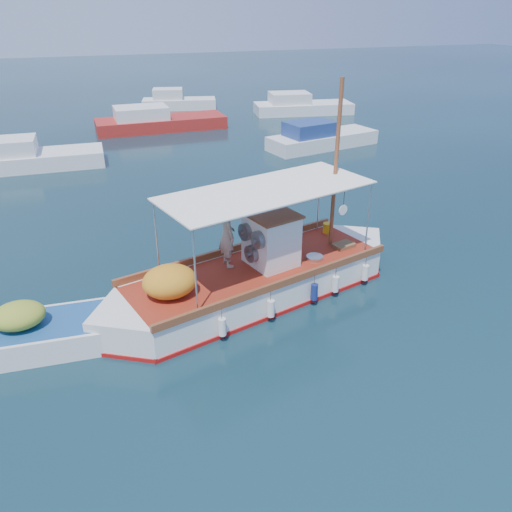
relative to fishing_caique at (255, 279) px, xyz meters
name	(u,v)px	position (x,y,z in m)	size (l,w,h in m)	color
ground	(286,295)	(0.85, -0.33, -0.55)	(160.00, 160.00, 0.00)	black
fishing_caique	(255,279)	(0.00, 0.00, 0.00)	(9.71, 4.51, 6.13)	white
dinghy	(54,334)	(-5.53, -0.57, -0.23)	(6.09, 2.00, 1.49)	white
bg_boat_nw	(27,159)	(-7.01, 15.90, -0.05)	(7.28, 2.60, 1.80)	silver
bg_boat_n	(157,122)	(0.85, 22.61, -0.05)	(8.63, 2.93, 1.80)	#A7221B
bg_boat_ne	(320,139)	(9.21, 14.69, -0.05)	(7.11, 3.53, 1.80)	silver
bg_boat_e	(300,107)	(12.28, 24.48, -0.05)	(7.80, 3.78, 1.80)	silver
bg_boat_far_n	(177,103)	(3.60, 29.56, -0.05)	(6.11, 3.21, 1.80)	silver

